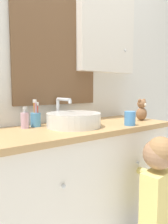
{
  "coord_description": "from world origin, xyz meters",
  "views": [
    {
      "loc": [
        -0.87,
        -0.83,
        1.15
      ],
      "look_at": [
        -0.02,
        0.29,
        1.0
      ],
      "focal_mm": 35.0,
      "sensor_mm": 36.0,
      "label": 1
    }
  ],
  "objects_px": {
    "toothbrush_holder": "(36,119)",
    "soap_dispenser": "(25,120)",
    "child_figure": "(157,189)",
    "drinking_cup": "(130,118)",
    "sink_basin": "(73,119)",
    "teddy_bear": "(142,110)"
  },
  "relations": [
    {
      "from": "toothbrush_holder",
      "to": "soap_dispenser",
      "type": "distance_m",
      "value": 0.09
    },
    {
      "from": "sink_basin",
      "to": "teddy_bear",
      "type": "height_order",
      "value": "sink_basin"
    },
    {
      "from": "toothbrush_holder",
      "to": "teddy_bear",
      "type": "relative_size",
      "value": 1.05
    },
    {
      "from": "teddy_bear",
      "to": "drinking_cup",
      "type": "xyz_separation_m",
      "value": [
        -0.26,
        -0.11,
        -0.03
      ]
    },
    {
      "from": "teddy_bear",
      "to": "drinking_cup",
      "type": "bearing_deg",
      "value": -157.77
    },
    {
      "from": "soap_dispenser",
      "to": "child_figure",
      "type": "xyz_separation_m",
      "value": [
        0.61,
        -0.56,
        -0.42
      ]
    },
    {
      "from": "teddy_bear",
      "to": "soap_dispenser",
      "type": "bearing_deg",
      "value": 166.2
    },
    {
      "from": "toothbrush_holder",
      "to": "drinking_cup",
      "type": "height_order",
      "value": "toothbrush_holder"
    },
    {
      "from": "child_figure",
      "to": "drinking_cup",
      "type": "xyz_separation_m",
      "value": [
        0.01,
        0.24,
        0.41
      ]
    },
    {
      "from": "toothbrush_holder",
      "to": "teddy_bear",
      "type": "distance_m",
      "value": 0.83
    },
    {
      "from": "child_figure",
      "to": "toothbrush_holder",
      "type": "bearing_deg",
      "value": 131.87
    },
    {
      "from": "toothbrush_holder",
      "to": "soap_dispenser",
      "type": "xyz_separation_m",
      "value": [
        -0.08,
        -0.02,
        0.0
      ]
    },
    {
      "from": "soap_dispenser",
      "to": "drinking_cup",
      "type": "distance_m",
      "value": 0.7
    },
    {
      "from": "soap_dispenser",
      "to": "teddy_bear",
      "type": "height_order",
      "value": "teddy_bear"
    },
    {
      "from": "teddy_bear",
      "to": "sink_basin",
      "type": "bearing_deg",
      "value": 172.29
    },
    {
      "from": "sink_basin",
      "to": "drinking_cup",
      "type": "relative_size",
      "value": 4.21
    },
    {
      "from": "sink_basin",
      "to": "toothbrush_holder",
      "type": "relative_size",
      "value": 2.24
    },
    {
      "from": "toothbrush_holder",
      "to": "child_figure",
      "type": "height_order",
      "value": "toothbrush_holder"
    },
    {
      "from": "sink_basin",
      "to": "toothbrush_holder",
      "type": "distance_m",
      "value": 0.25
    },
    {
      "from": "child_figure",
      "to": "teddy_bear",
      "type": "height_order",
      "value": "teddy_bear"
    },
    {
      "from": "sink_basin",
      "to": "child_figure",
      "type": "xyz_separation_m",
      "value": [
        0.33,
        -0.43,
        -0.41
      ]
    },
    {
      "from": "soap_dispenser",
      "to": "drinking_cup",
      "type": "relative_size",
      "value": 1.44
    }
  ]
}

